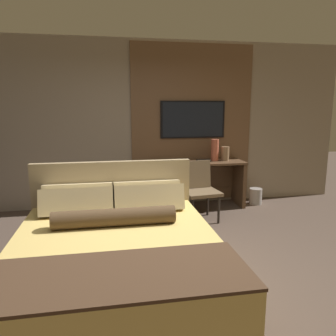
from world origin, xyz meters
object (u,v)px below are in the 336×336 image
object	(u,v)px
tv	(193,119)
book	(204,161)
bed	(116,257)
desk_chair	(198,185)
vase_short	(225,154)
waste_bin	(256,196)
vase_tall	(215,150)
desk	(195,176)

from	to	relation	value
tv	book	size ratio (longest dim) A/B	5.05
bed	tv	world-z (taller)	tv
tv	book	bearing A→B (deg)	-67.20
desk_chair	book	distance (m)	0.67
desk_chair	book	world-z (taller)	desk_chair
tv	desk_chair	bearing A→B (deg)	-98.03
vase_short	waste_bin	size ratio (longest dim) A/B	0.84
vase_tall	book	distance (m)	0.27
desk	vase_short	distance (m)	0.64
bed	vase_short	distance (m)	3.16
desk_chair	book	size ratio (longest dim) A/B	3.96
bed	desk_chair	world-z (taller)	bed
book	desk_chair	bearing A→B (deg)	-113.28
bed	vase_short	bearing A→B (deg)	51.65
tv	bed	bearing A→B (deg)	-117.80
book	vase_tall	bearing A→B (deg)	10.66
waste_bin	vase_tall	bearing A→B (deg)	176.74
desk	waste_bin	size ratio (longest dim) A/B	5.77
bed	waste_bin	xyz separation A→B (m)	(2.51, 2.39, -0.21)
vase_short	tv	bearing A→B (deg)	155.05
book	desk	bearing A→B (deg)	155.23
vase_tall	waste_bin	xyz separation A→B (m)	(0.76, -0.04, -0.84)
desk_chair	waste_bin	bearing A→B (deg)	17.36
waste_bin	tv	bearing A→B (deg)	164.97
desk	waste_bin	distance (m)	1.16
desk_chair	vase_tall	distance (m)	0.87
desk_chair	vase_short	xyz separation A→B (m)	(0.64, 0.61, 0.39)
tv	vase_tall	xyz separation A→B (m)	(0.33, -0.25, -0.51)
vase_tall	vase_short	bearing A→B (deg)	2.65
desk_chair	book	xyz separation A→B (m)	(0.24, 0.56, 0.28)
desk_chair	waste_bin	world-z (taller)	desk_chair
bed	tv	size ratio (longest dim) A/B	1.89
desk	book	xyz separation A→B (m)	(0.12, -0.06, 0.28)
bed	book	xyz separation A→B (m)	(1.54, 2.39, 0.46)
bed	book	distance (m)	2.88
vase_short	book	bearing A→B (deg)	-173.15
desk	vase_tall	xyz separation A→B (m)	(0.33, -0.02, 0.45)
desk	vase_tall	distance (m)	0.56
tv	waste_bin	bearing A→B (deg)	-15.03
tv	vase_short	bearing A→B (deg)	-24.95
bed	vase_tall	distance (m)	3.06
desk	tv	xyz separation A→B (m)	(-0.00, 0.23, 0.96)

